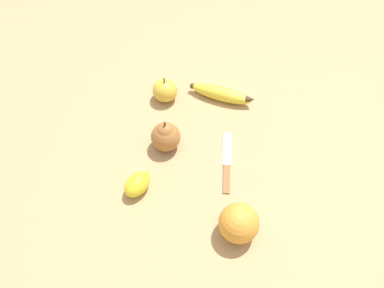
{
  "coord_description": "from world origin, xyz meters",
  "views": [
    {
      "loc": [
        -0.37,
        0.38,
        0.77
      ],
      "look_at": [
        0.05,
        0.0,
        0.03
      ],
      "focal_mm": 35.0,
      "sensor_mm": 36.0,
      "label": 1
    }
  ],
  "objects_px": {
    "apple": "(165,90)",
    "paring_knife": "(227,163)",
    "lemon": "(137,184)",
    "orange": "(239,223)",
    "pear": "(166,136)",
    "banana": "(222,94)"
  },
  "relations": [
    {
      "from": "apple",
      "to": "paring_knife",
      "type": "height_order",
      "value": "apple"
    },
    {
      "from": "lemon",
      "to": "apple",
      "type": "bearing_deg",
      "value": -52.54
    },
    {
      "from": "orange",
      "to": "apple",
      "type": "xyz_separation_m",
      "value": [
        0.41,
        -0.15,
        -0.01
      ]
    },
    {
      "from": "orange",
      "to": "pear",
      "type": "xyz_separation_m",
      "value": [
        0.28,
        -0.04,
        -0.0
      ]
    },
    {
      "from": "banana",
      "to": "orange",
      "type": "bearing_deg",
      "value": -67.25
    },
    {
      "from": "banana",
      "to": "paring_knife",
      "type": "distance_m",
      "value": 0.22
    },
    {
      "from": "paring_knife",
      "to": "apple",
      "type": "bearing_deg",
      "value": 129.66
    },
    {
      "from": "banana",
      "to": "pear",
      "type": "bearing_deg",
      "value": -111.17
    },
    {
      "from": "orange",
      "to": "lemon",
      "type": "distance_m",
      "value": 0.25
    },
    {
      "from": "apple",
      "to": "lemon",
      "type": "bearing_deg",
      "value": 127.46
    },
    {
      "from": "apple",
      "to": "paring_knife",
      "type": "relative_size",
      "value": 0.51
    },
    {
      "from": "orange",
      "to": "apple",
      "type": "distance_m",
      "value": 0.44
    },
    {
      "from": "banana",
      "to": "apple",
      "type": "distance_m",
      "value": 0.16
    },
    {
      "from": "pear",
      "to": "lemon",
      "type": "xyz_separation_m",
      "value": [
        -0.05,
        0.13,
        -0.02
      ]
    },
    {
      "from": "banana",
      "to": "orange",
      "type": "height_order",
      "value": "orange"
    },
    {
      "from": "apple",
      "to": "banana",
      "type": "bearing_deg",
      "value": -133.39
    },
    {
      "from": "orange",
      "to": "pear",
      "type": "distance_m",
      "value": 0.29
    },
    {
      "from": "orange",
      "to": "paring_knife",
      "type": "xyz_separation_m",
      "value": [
        0.14,
        -0.11,
        -0.04
      ]
    },
    {
      "from": "orange",
      "to": "paring_knife",
      "type": "relative_size",
      "value": 0.59
    },
    {
      "from": "apple",
      "to": "paring_knife",
      "type": "distance_m",
      "value": 0.28
    },
    {
      "from": "apple",
      "to": "paring_knife",
      "type": "bearing_deg",
      "value": 172.94
    },
    {
      "from": "orange",
      "to": "lemon",
      "type": "xyz_separation_m",
      "value": [
        0.23,
        0.09,
        -0.02
      ]
    }
  ]
}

